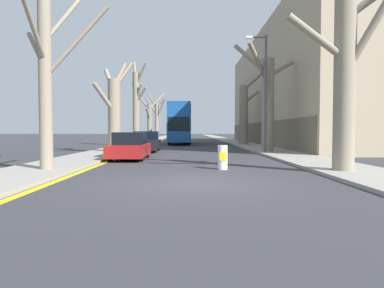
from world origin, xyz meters
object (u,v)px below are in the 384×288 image
at_px(lamp_post, 264,88).
at_px(traffic_bollard, 223,157).
at_px(street_tree_left_1, 114,110).
at_px(street_tree_left_0, 48,71).
at_px(double_decker_bus, 180,122).
at_px(street_tree_left_4, 157,118).
at_px(street_tree_right_0, 348,71).
at_px(street_tree_right_1, 267,99).
at_px(parked_car_1, 146,142).
at_px(street_tree_right_2, 245,112).
at_px(parked_car_0, 130,147).
at_px(street_tree_left_3, 150,119).
at_px(street_tree_left_2, 136,105).

bearing_deg(lamp_post, traffic_bollard, -111.89).
relative_size(street_tree_left_1, traffic_bollard, 6.63).
height_order(street_tree_left_0, double_decker_bus, street_tree_left_0).
xyz_separation_m(street_tree_left_4, street_tree_right_0, (10.97, -44.33, 0.09)).
relative_size(street_tree_left_4, street_tree_right_1, 1.00).
height_order(street_tree_right_1, parked_car_1, street_tree_right_1).
bearing_deg(street_tree_right_0, lamp_post, 94.03).
relative_size(street_tree_left_1, street_tree_right_2, 0.80).
height_order(parked_car_0, parked_car_1, parked_car_1).
distance_m(street_tree_left_4, street_tree_right_0, 45.67).
bearing_deg(street_tree_left_4, street_tree_left_3, -88.92).
distance_m(street_tree_left_3, parked_car_1, 20.12).
bearing_deg(street_tree_left_1, street_tree_right_2, 47.70).
height_order(street_tree_right_2, traffic_bollard, street_tree_right_2).
xyz_separation_m(street_tree_left_2, traffic_bollard, (6.64, -21.06, -3.62)).
relative_size(street_tree_right_0, traffic_bollard, 8.00).
xyz_separation_m(street_tree_left_2, street_tree_right_1, (10.71, -10.80, -0.35)).
bearing_deg(street_tree_left_3, parked_car_0, -85.74).
height_order(street_tree_right_1, street_tree_right_2, street_tree_right_2).
bearing_deg(street_tree_right_1, street_tree_left_2, 134.75).
bearing_deg(street_tree_left_2, street_tree_left_3, 89.15).
relative_size(double_decker_bus, lamp_post, 1.45).
distance_m(street_tree_left_1, street_tree_right_2, 16.27).
height_order(street_tree_left_0, street_tree_right_0, street_tree_left_0).
xyz_separation_m(street_tree_left_0, parked_car_1, (2.06, 12.37, -3.03)).
height_order(street_tree_right_0, street_tree_right_1, street_tree_right_1).
xyz_separation_m(double_decker_bus, lamp_post, (5.92, -17.33, 1.78)).
xyz_separation_m(street_tree_right_0, street_tree_right_2, (0.18, 23.58, -0.20)).
relative_size(parked_car_1, lamp_post, 0.59).
distance_m(street_tree_right_0, street_tree_right_2, 23.58).
bearing_deg(street_tree_left_2, street_tree_right_1, -45.25).
distance_m(parked_car_1, traffic_bollard, 12.50).
bearing_deg(street_tree_left_1, street_tree_left_2, 90.79).
xyz_separation_m(street_tree_left_3, parked_car_1, (1.99, -19.88, -2.37)).
relative_size(parked_car_1, traffic_bollard, 4.75).
bearing_deg(street_tree_right_0, parked_car_1, 123.95).
height_order(street_tree_right_0, traffic_bollard, street_tree_right_0).
bearing_deg(street_tree_left_1, lamp_post, -7.55).
xyz_separation_m(street_tree_right_1, parked_car_0, (-8.57, -5.41, -3.07)).
xyz_separation_m(street_tree_left_0, street_tree_left_3, (0.07, 32.25, -0.67)).
height_order(street_tree_left_0, street_tree_left_1, street_tree_left_0).
relative_size(street_tree_right_1, traffic_bollard, 8.04).
bearing_deg(lamp_post, double_decker_bus, 108.86).
bearing_deg(traffic_bollard, street_tree_right_0, -17.84).
distance_m(street_tree_left_3, street_tree_right_2, 14.38).
bearing_deg(street_tree_left_1, street_tree_left_4, 90.36).
xyz_separation_m(street_tree_left_4, traffic_bollard, (6.70, -42.95, -3.09)).
height_order(street_tree_left_4, street_tree_right_0, street_tree_left_4).
relative_size(street_tree_left_0, street_tree_right_1, 1.04).
distance_m(street_tree_left_2, parked_car_0, 16.71).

